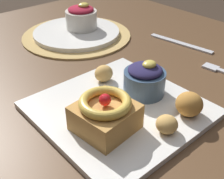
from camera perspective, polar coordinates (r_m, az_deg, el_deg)
The scene contains 11 objects.
dining_table at distance 0.70m, azimuth -10.98°, elevation -5.04°, with size 1.25×1.05×0.73m.
woven_placemat at distance 0.88m, azimuth -6.94°, elevation 10.54°, with size 0.32×0.32×0.01m, color tan.
front_plate at distance 0.55m, azimuth 1.38°, elevation -3.85°, with size 0.28×0.28×0.01m, color white.
cake_slice at distance 0.48m, azimuth -1.35°, elevation -4.80°, with size 0.10×0.10×0.07m.
berry_ramekin at distance 0.57m, azimuth 6.43°, elevation 1.97°, with size 0.08×0.08×0.07m.
fritter_front at distance 0.53m, azimuth 14.94°, elevation -2.79°, with size 0.05×0.05×0.04m, color #BC7F38.
fritter_middle at distance 0.61m, azimuth -1.64°, elevation 3.19°, with size 0.04×0.04×0.04m, color tan.
fritter_back at distance 0.49m, azimuth 10.72°, elevation -6.73°, with size 0.04×0.04×0.03m, color tan.
back_plate at distance 0.87m, azimuth -6.97°, elevation 11.06°, with size 0.25×0.25×0.01m, color white.
back_ramekin at distance 0.87m, azimuth -6.04°, elevation 13.93°, with size 0.09×0.09×0.08m.
knife at distance 0.84m, azimuth 13.31°, elevation 8.83°, with size 0.19×0.02×0.00m, color silver.
Camera 1 is at (-0.26, -0.49, 1.06)m, focal length 46.50 mm.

